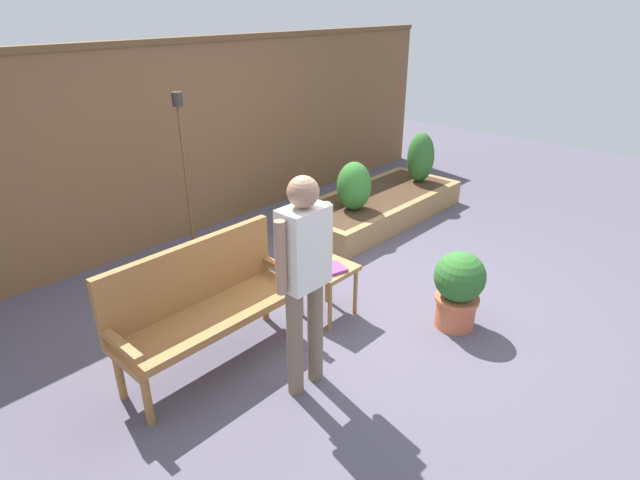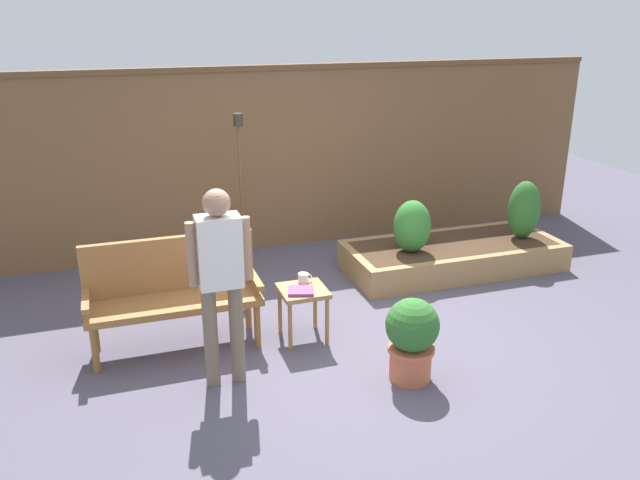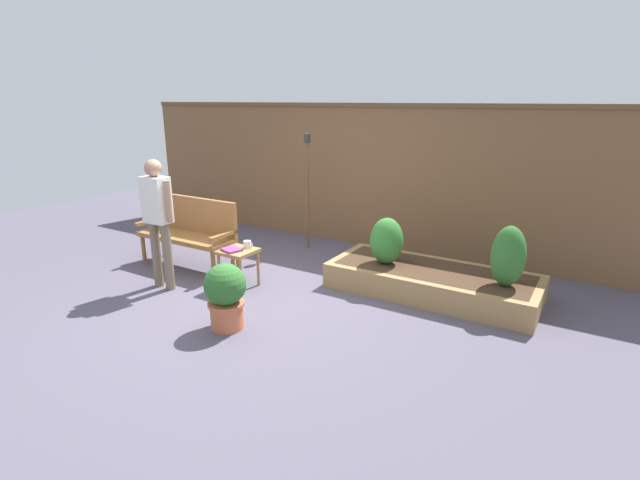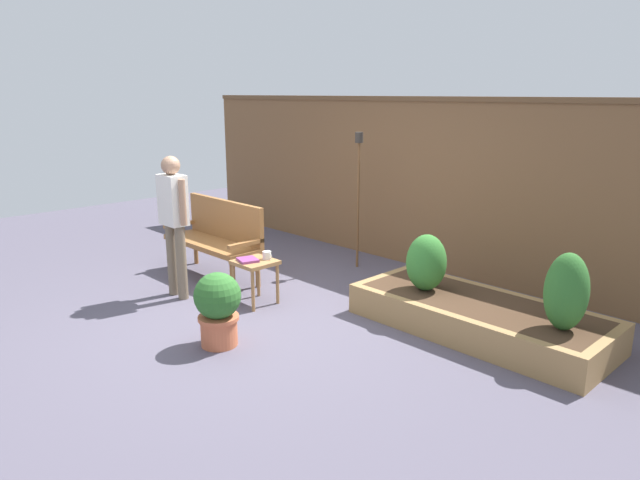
{
  "view_description": "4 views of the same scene",
  "coord_description": "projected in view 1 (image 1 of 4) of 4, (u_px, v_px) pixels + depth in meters",
  "views": [
    {
      "loc": [
        -3.2,
        -2.33,
        2.5
      ],
      "look_at": [
        -0.14,
        0.49,
        0.55
      ],
      "focal_mm": 28.8,
      "sensor_mm": 36.0,
      "label": 1
    },
    {
      "loc": [
        -1.82,
        -4.65,
        2.74
      ],
      "look_at": [
        -0.06,
        0.63,
        0.74
      ],
      "focal_mm": 36.05,
      "sensor_mm": 36.0,
      "label": 2
    },
    {
      "loc": [
        3.28,
        -3.88,
        2.21
      ],
      "look_at": [
        0.54,
        0.61,
        0.63
      ],
      "focal_mm": 26.47,
      "sensor_mm": 36.0,
      "label": 3
    },
    {
      "loc": [
        4.31,
        -3.38,
        2.21
      ],
      "look_at": [
        0.44,
        0.37,
        0.82
      ],
      "focal_mm": 32.29,
      "sensor_mm": 36.0,
      "label": 4
    }
  ],
  "objects": [
    {
      "name": "shrub_far_corner",
      "position": [
        421.0,
        157.0,
        6.75
      ],
      "size": [
        0.35,
        0.35,
        0.66
      ],
      "color": "brown",
      "rests_on": "raised_planter_bed"
    },
    {
      "name": "potted_boxwood",
      "position": [
        458.0,
        287.0,
        4.2
      ],
      "size": [
        0.42,
        0.42,
        0.68
      ],
      "color": "#C66642",
      "rests_on": "ground_plane"
    },
    {
      "name": "raised_planter_bed",
      "position": [
        377.0,
        207.0,
        6.45
      ],
      "size": [
        2.4,
        1.0,
        0.3
      ],
      "color": "#997547",
      "rests_on": "ground_plane"
    },
    {
      "name": "book_on_table",
      "position": [
        332.0,
        269.0,
        4.22
      ],
      "size": [
        0.26,
        0.24,
        0.03
      ],
      "primitive_type": "cube",
      "rotation": [
        0.0,
        0.0,
        -0.3
      ],
      "color": "#7F3875",
      "rests_on": "side_table"
    },
    {
      "name": "tiki_torch",
      "position": [
        183.0,
        150.0,
        4.99
      ],
      "size": [
        0.1,
        0.1,
        1.73
      ],
      "color": "brown",
      "rests_on": "ground_plane"
    },
    {
      "name": "garden_bench",
      "position": [
        203.0,
        298.0,
        3.72
      ],
      "size": [
        1.44,
        0.48,
        0.94
      ],
      "color": "#936033",
      "rests_on": "ground_plane"
    },
    {
      "name": "person_by_bench",
      "position": [
        304.0,
        269.0,
        3.29
      ],
      "size": [
        0.47,
        0.2,
        1.56
      ],
      "color": "#70604C",
      "rests_on": "ground_plane"
    },
    {
      "name": "ground_plane",
      "position": [
        370.0,
        306.0,
        4.62
      ],
      "size": [
        14.0,
        14.0,
        0.0
      ],
      "primitive_type": "plane",
      "color": "#514C5B"
    },
    {
      "name": "shrub_near_bench",
      "position": [
        354.0,
        186.0,
        5.85
      ],
      "size": [
        0.4,
        0.4,
        0.56
      ],
      "color": "brown",
      "rests_on": "raised_planter_bed"
    },
    {
      "name": "fence_back",
      "position": [
        191.0,
        139.0,
        5.76
      ],
      "size": [
        8.4,
        0.14,
        2.16
      ],
      "color": "brown",
      "rests_on": "ground_plane"
    },
    {
      "name": "cup_on_table",
      "position": [
        321.0,
        255.0,
        4.39
      ],
      "size": [
        0.13,
        0.09,
        0.09
      ],
      "color": "silver",
      "rests_on": "side_table"
    },
    {
      "name": "side_table",
      "position": [
        328.0,
        275.0,
        4.33
      ],
      "size": [
        0.4,
        0.4,
        0.48
      ],
      "color": "#9E7042",
      "rests_on": "ground_plane"
    }
  ]
}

